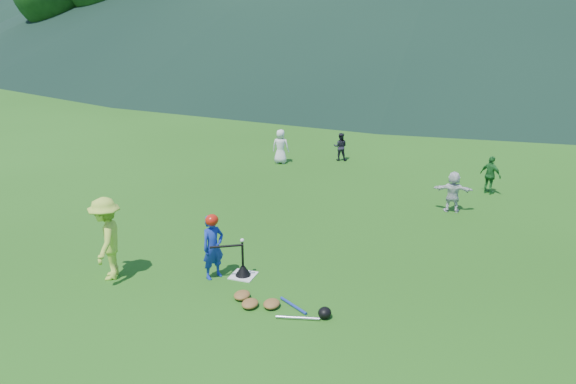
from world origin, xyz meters
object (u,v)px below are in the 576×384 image
Objects in this scene: fielder_d at (453,192)px; equipment_pile at (271,304)px; home_plate at (243,275)px; adult_coach at (107,239)px; fielder_b at (340,147)px; batter_child at (213,247)px; fielder_a at (281,146)px; fielder_c at (490,175)px; batting_tee at (243,270)px.

fielder_d is 6.41m from equipment_pile.
adult_coach reaches higher than home_plate.
home_plate is 0.25× the size of equipment_pile.
fielder_d reaches higher than fielder_b.
fielder_a is at bearing 41.40° from batter_child.
equipment_pile is at bearing -85.74° from batter_child.
equipment_pile is (3.28, -0.00, -0.73)m from adult_coach.
adult_coach is at bearing 67.54° from fielder_b.
fielder_a is (0.18, 8.62, -0.24)m from adult_coach.
batter_child is at bearing 154.65° from equipment_pile.
batting_tee is (-4.28, -6.76, -0.40)m from fielder_c.
fielder_a is at bearing 18.48° from fielder_b.
fielder_c is at bearing 66.45° from equipment_pile.
adult_coach is at bearing -158.90° from home_plate.
adult_coach is at bearing 139.83° from batter_child.
fielder_b is 1.36× the size of batting_tee.
fielder_c is 0.58× the size of equipment_pile.
batter_child reaches higher than equipment_pile.
adult_coach is at bearing -158.90° from batting_tee.
fielder_c reaches higher than batting_tee.
fielder_b is 5.36m from fielder_d.
fielder_a is at bearing 109.72° from equipment_pile.
fielder_b is 0.51× the size of equipment_pile.
batter_child is 1.34× the size of fielder_b.
adult_coach is at bearing 82.68° from fielder_a.
fielder_d is at bearing 66.98° from equipment_pile.
home_plate is at bearing 0.00° from batting_tee.
equipment_pile is (3.09, -8.63, -0.49)m from fielder_a.
equipment_pile is at bearing -43.96° from home_plate.
batter_child is 0.73m from batting_tee.
fielder_b is 5.09m from fielder_c.
home_plate is at bearing 81.60° from fielder_b.
fielder_c is at bearing -4.74° from batter_child.
fielder_d is (-0.84, -1.78, -0.01)m from fielder_c.
fielder_b is 8.72m from batting_tee.
fielder_b is (0.07, 8.93, -0.16)m from batter_child.
batter_child is at bearing -155.70° from home_plate.
fielder_d is at bearing 110.95° from adult_coach.
batter_child is at bearing 85.62° from adult_coach.
batter_child reaches higher than fielder_d.
adult_coach is 10.13m from fielder_c.
batting_tee is (0.42, -8.71, -0.33)m from fielder_b.
batting_tee is (0.00, 0.00, 0.12)m from home_plate.
adult_coach is 0.88× the size of equipment_pile.
home_plate is 0.43× the size of fielder_c.
adult_coach is 1.43× the size of fielder_a.
batting_tee reaches higher than equipment_pile.
fielder_a reaches higher than home_plate.
batting_tee reaches higher than home_plate.
fielder_a is at bearing -33.10° from fielder_d.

